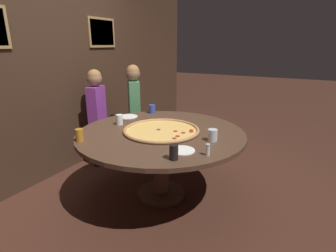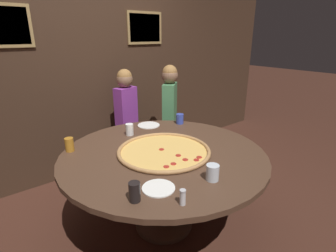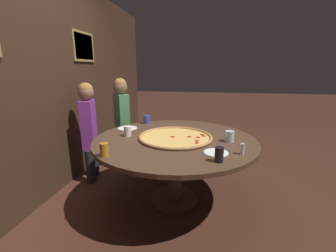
% 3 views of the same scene
% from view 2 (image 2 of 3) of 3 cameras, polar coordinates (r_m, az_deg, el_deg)
% --- Properties ---
extents(ground_plane, '(24.00, 24.00, 0.00)m').
position_cam_2_polar(ground_plane, '(2.61, -0.89, -20.56)').
color(ground_plane, '#422319').
extents(back_wall, '(6.40, 0.08, 2.60)m').
position_cam_2_polar(back_wall, '(3.29, -17.11, 12.10)').
color(back_wall, '#3D281C').
rests_on(back_wall, ground_plane).
extents(dining_table, '(1.71, 1.71, 0.74)m').
position_cam_2_polar(dining_table, '(2.26, -0.97, -8.37)').
color(dining_table, '#4C3323').
rests_on(dining_table, ground_plane).
extents(giant_pizza, '(0.78, 0.78, 0.03)m').
position_cam_2_polar(giant_pizza, '(2.20, -0.99, -5.44)').
color(giant_pizza, '#EAB75B').
rests_on(giant_pizza, dining_table).
extents(drink_cup_beside_pizza, '(0.08, 0.08, 0.11)m').
position_cam_2_polar(drink_cup_beside_pizza, '(2.88, 2.59, 1.57)').
color(drink_cup_beside_pizza, '#384CB7').
rests_on(drink_cup_beside_pizza, dining_table).
extents(drink_cup_far_right, '(0.08, 0.08, 0.11)m').
position_cam_2_polar(drink_cup_far_right, '(2.58, -8.37, -0.76)').
color(drink_cup_far_right, white).
rests_on(drink_cup_far_right, dining_table).
extents(drink_cup_far_left, '(0.07, 0.07, 0.12)m').
position_cam_2_polar(drink_cup_far_left, '(1.59, -7.29, -14.03)').
color(drink_cup_far_left, black).
rests_on(drink_cup_far_left, dining_table).
extents(drink_cup_by_shaker, '(0.07, 0.07, 0.12)m').
position_cam_2_polar(drink_cup_by_shaker, '(2.35, -20.66, -3.81)').
color(drink_cup_by_shaker, '#BC7A23').
rests_on(drink_cup_by_shaker, dining_table).
extents(drink_cup_near_left, '(0.09, 0.09, 0.11)m').
position_cam_2_polar(drink_cup_near_left, '(1.81, 9.66, -9.95)').
color(drink_cup_near_left, silver).
rests_on(drink_cup_near_left, dining_table).
extents(white_plate_near_front, '(0.21, 0.21, 0.01)m').
position_cam_2_polar(white_plate_near_front, '(1.72, -2.09, -13.35)').
color(white_plate_near_front, white).
rests_on(white_plate_near_front, dining_table).
extents(white_plate_far_back, '(0.24, 0.24, 0.01)m').
position_cam_2_polar(white_plate_far_back, '(2.84, -4.23, 0.18)').
color(white_plate_far_back, white).
rests_on(white_plate_far_back, dining_table).
extents(condiment_shaker, '(0.04, 0.04, 0.10)m').
position_cam_2_polar(condiment_shaker, '(1.56, 3.21, -15.20)').
color(condiment_shaker, silver).
rests_on(condiment_shaker, dining_table).
extents(diner_side_left, '(0.33, 0.31, 1.33)m').
position_cam_2_polar(diner_side_left, '(3.34, 0.38, 3.34)').
color(diner_side_left, '#232328').
rests_on(diner_side_left, ground_plane).
extents(diner_centre_back, '(0.34, 0.21, 1.29)m').
position_cam_2_polar(diner_centre_back, '(3.29, -9.02, 2.49)').
color(diner_centre_back, '#232328').
rests_on(diner_centre_back, ground_plane).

